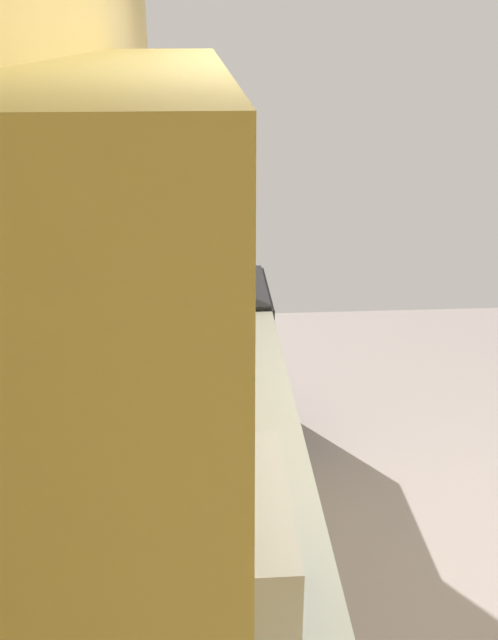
# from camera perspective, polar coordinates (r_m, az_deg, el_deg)

# --- Properties ---
(wall_back) EXTENTS (4.38, 0.12, 2.58)m
(wall_back) POSITION_cam_1_polar(r_m,az_deg,el_deg) (2.11, -13.12, -2.81)
(wall_back) COLOR #EDCF7E
(wall_back) RESTS_ON ground_plane
(upper_cabinets) EXTENTS (1.95, 0.34, 0.56)m
(upper_cabinets) POSITION_cam_1_polar(r_m,az_deg,el_deg) (1.50, -8.78, 9.93)
(upper_cabinets) COLOR #E6D17C
(oven_range) EXTENTS (0.69, 0.64, 1.08)m
(oven_range) POSITION_cam_1_polar(r_m,az_deg,el_deg) (3.89, -3.07, -3.37)
(oven_range) COLOR black
(oven_range) RESTS_ON ground_plane
(microwave) EXTENTS (0.52, 0.39, 0.32)m
(microwave) POSITION_cam_1_polar(r_m,az_deg,el_deg) (1.69, -3.46, -18.81)
(microwave) COLOR white
(microwave) RESTS_ON counter_run
(bowl) EXTENTS (0.17, 0.17, 0.05)m
(bowl) POSITION_cam_1_polar(r_m,az_deg,el_deg) (2.66, -2.28, -5.33)
(bowl) COLOR gold
(bowl) RESTS_ON counter_run
(kettle) EXTENTS (0.17, 0.13, 0.17)m
(kettle) POSITION_cam_1_polar(r_m,az_deg,el_deg) (2.26, -1.99, -9.54)
(kettle) COLOR red
(kettle) RESTS_ON counter_run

